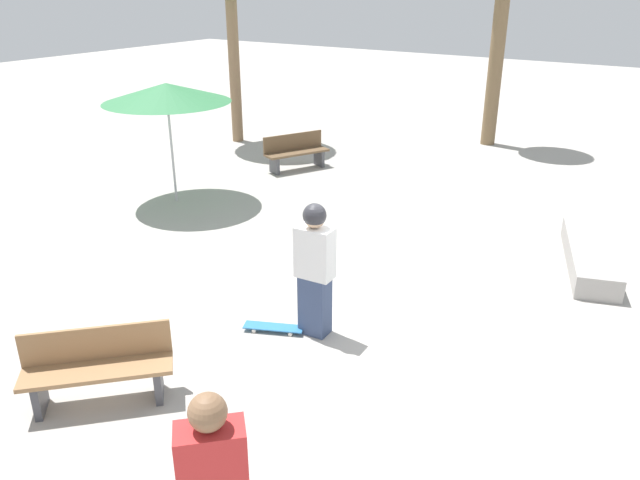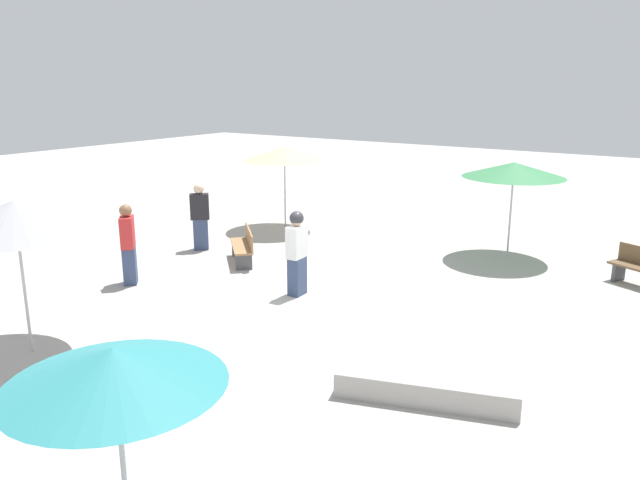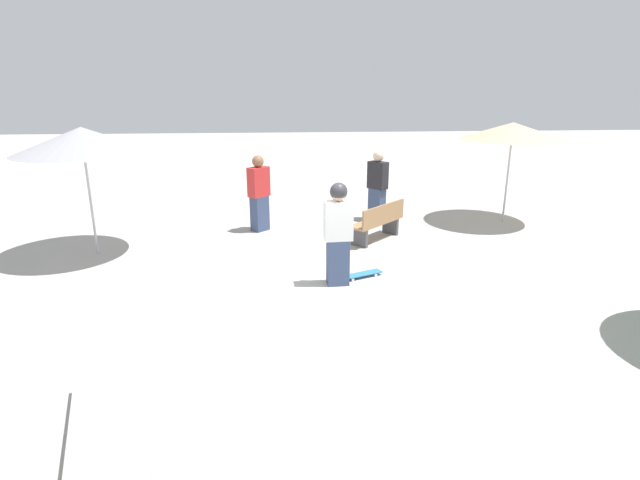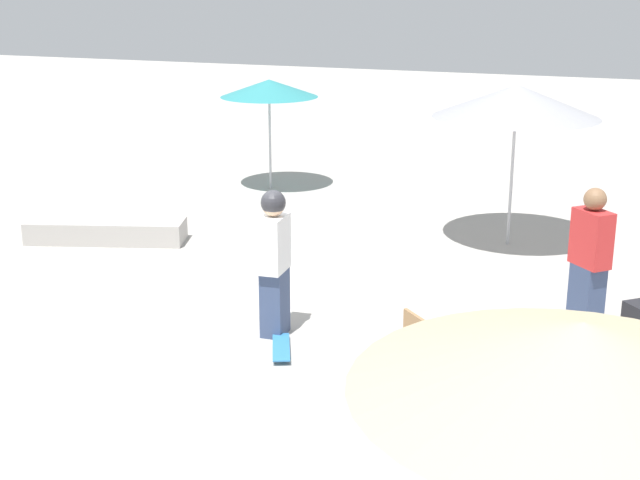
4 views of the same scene
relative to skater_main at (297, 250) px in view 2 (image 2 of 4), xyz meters
name	(u,v)px [view 2 (image 2 of 4)]	position (x,y,z in m)	size (l,w,h in m)	color
ground_plane	(324,302)	(-0.10, -0.75, -0.98)	(60.00, 60.00, 0.00)	#ADA8A0
skater_main	(297,250)	(0.00, 0.00, 0.00)	(0.50, 0.30, 1.81)	#38476B
skateboard	(300,283)	(0.48, 0.28, -0.92)	(0.81, 0.50, 0.07)	teal
concrete_ledge	(427,388)	(-2.61, -4.15, -0.79)	(1.40, 2.65, 0.36)	#A8A39E
bench_near	(244,246)	(1.20, 2.49, -0.55)	(1.44, 1.45, 0.85)	#47474C
shade_umbrella_grey	(15,216)	(-4.80, 2.05, 1.35)	(2.61, 2.61, 2.59)	#B7B7BC
shade_umbrella_teal	(114,367)	(-7.05, -3.15, 1.06)	(1.96, 1.96, 2.21)	#B7B7BC
shade_umbrella_green	(514,170)	(5.36, -2.80, 1.27)	(2.54, 2.54, 2.44)	#B7B7BC
shade_umbrella_tan	(284,154)	(4.72, 3.85, 1.31)	(2.52, 2.52, 2.49)	#B7B7BC
bystander_watching	(200,217)	(1.50, 4.26, -0.08)	(0.52, 0.54, 1.79)	#38476B
bystander_far	(128,245)	(-1.47, 3.53, -0.08)	(0.54, 0.54, 1.80)	#38476B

